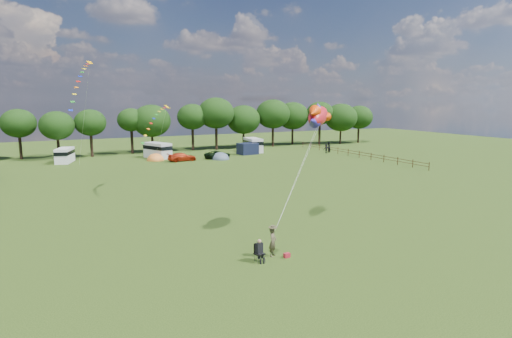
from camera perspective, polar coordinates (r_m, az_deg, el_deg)
name	(u,v)px	position (r m, az deg, el deg)	size (l,w,h in m)	color
ground_plane	(306,241)	(30.87, 6.64, -9.52)	(180.00, 180.00, 0.00)	black
tree_line	(171,118)	(82.36, -11.22, 6.63)	(102.98, 10.98, 10.27)	black
fence	(354,153)	(76.58, 12.89, 2.14)	(0.12, 33.12, 1.20)	#472D19
car_c	(182,157)	(70.27, -9.83, 1.59)	(1.88, 4.48, 1.34)	#AB270D
car_d	(218,154)	(72.92, -5.12, 1.94)	(2.12, 4.68, 1.28)	black
campervan_b	(65,155)	(73.97, -24.15, 1.74)	(3.27, 5.09, 2.31)	white
campervan_c	(158,150)	(74.68, -12.98, 2.51)	(4.10, 5.79, 2.61)	silver
campervan_d	(253,145)	(81.21, -0.38, 3.28)	(2.94, 5.63, 2.64)	silver
tent_orange	(156,160)	(72.01, -13.25, 1.14)	(2.87, 3.14, 2.24)	orange
tent_greyblue	(220,159)	(71.73, -4.79, 1.33)	(3.08, 3.37, 2.29)	#475663
awning_navy	(248,149)	(77.87, -1.12, 2.73)	(3.26, 2.65, 2.04)	black
kite_flyer	(273,242)	(27.62, 2.26, -9.70)	(0.69, 0.45, 1.88)	#4C462F
camp_chair	(259,248)	(26.77, 0.41, -10.50)	(0.69, 0.69, 1.44)	#99999E
kite_bag	(287,255)	(27.72, 4.14, -11.40)	(0.40, 0.26, 0.28)	#A41B2A
fish_kite	(317,116)	(32.62, 8.16, 6.99)	(3.63, 3.46, 2.13)	red
streamer_kite_a	(82,77)	(53.72, -22.21, 11.26)	(3.33, 5.51, 5.75)	#FFA100
streamer_kite_b	(157,117)	(47.13, -13.02, 6.73)	(4.27, 4.74, 3.81)	#FFC500
walker_a	(328,147)	(81.67, 9.64, 2.88)	(0.95, 0.59, 1.96)	black
walker_b	(326,149)	(80.45, 9.34, 2.70)	(1.11, 0.52, 1.72)	black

